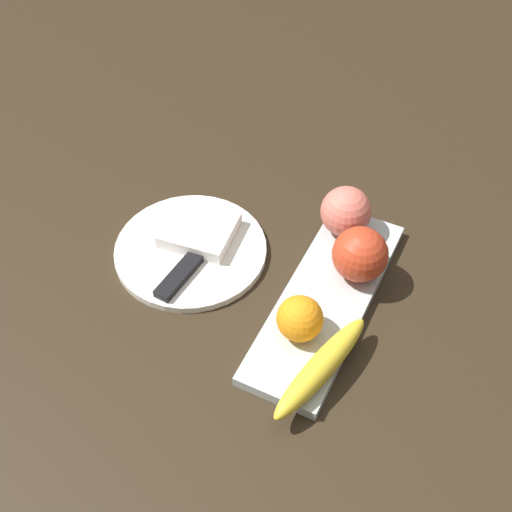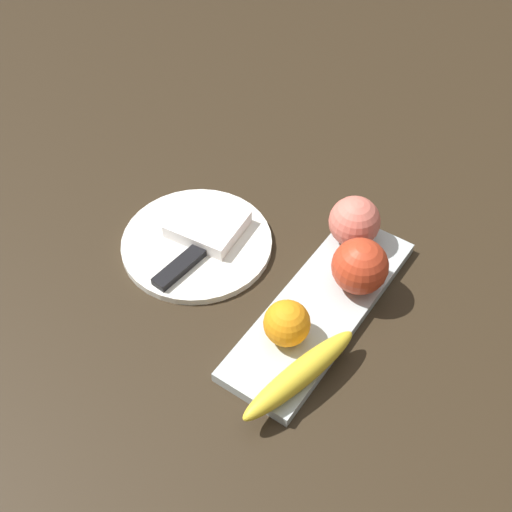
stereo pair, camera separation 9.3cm
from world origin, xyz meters
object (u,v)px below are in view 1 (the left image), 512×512
object	(u,v)px
banana	(321,367)
knife	(185,269)
orange_near_apple	(300,319)
fruit_tray	(326,300)
apple	(360,254)
peach	(347,212)
dinner_plate	(191,250)
folded_napkin	(199,230)

from	to	relation	value
banana	knife	xyz separation A→B (m)	(0.08, 0.24, -0.02)
banana	orange_near_apple	xyz separation A→B (m)	(0.05, 0.05, 0.01)
fruit_tray	orange_near_apple	bearing A→B (deg)	172.07
knife	apple	bearing A→B (deg)	-60.79
orange_near_apple	peach	distance (m)	0.20
banana	peach	size ratio (longest dim) A/B	2.47
banana	knife	bearing A→B (deg)	86.04
peach	knife	world-z (taller)	peach
apple	peach	bearing A→B (deg)	33.12
fruit_tray	knife	size ratio (longest dim) A/B	1.91
fruit_tray	dinner_plate	distance (m)	0.22
dinner_plate	knife	distance (m)	0.05
orange_near_apple	folded_napkin	world-z (taller)	orange_near_apple
orange_near_apple	knife	xyz separation A→B (m)	(0.03, 0.19, -0.03)
peach	folded_napkin	distance (m)	0.22
apple	folded_napkin	bearing A→B (deg)	97.17
dinner_plate	apple	bearing A→B (deg)	-76.31
orange_near_apple	peach	world-z (taller)	peach
banana	dinner_plate	world-z (taller)	banana
apple	banana	xyz separation A→B (m)	(-0.18, -0.02, -0.02)
banana	orange_near_apple	size ratio (longest dim) A/B	3.03
peach	knife	xyz separation A→B (m)	(-0.17, 0.18, -0.04)
fruit_tray	knife	world-z (taller)	knife
banana	folded_napkin	xyz separation A→B (m)	(0.15, 0.26, -0.01)
knife	folded_napkin	bearing A→B (deg)	17.71
apple	dinner_plate	size ratio (longest dim) A/B	0.35
apple	peach	xyz separation A→B (m)	(0.07, 0.05, -0.00)
orange_near_apple	knife	size ratio (longest dim) A/B	0.34
folded_napkin	banana	bearing A→B (deg)	-119.81
folded_napkin	peach	bearing A→B (deg)	-62.16
apple	folded_napkin	size ratio (longest dim) A/B	0.77
peach	knife	size ratio (longest dim) A/B	0.41
banana	peach	bearing A→B (deg)	27.76
fruit_tray	orange_near_apple	size ratio (longest dim) A/B	5.64
apple	orange_near_apple	world-z (taller)	apple
dinner_plate	knife	bearing A→B (deg)	-159.08
dinner_plate	folded_napkin	xyz separation A→B (m)	(0.03, 0.00, 0.02)
fruit_tray	peach	bearing A→B (deg)	10.31
banana	peach	world-z (taller)	peach
banana	knife	size ratio (longest dim) A/B	1.03
orange_near_apple	peach	size ratio (longest dim) A/B	0.82
banana	orange_near_apple	world-z (taller)	orange_near_apple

